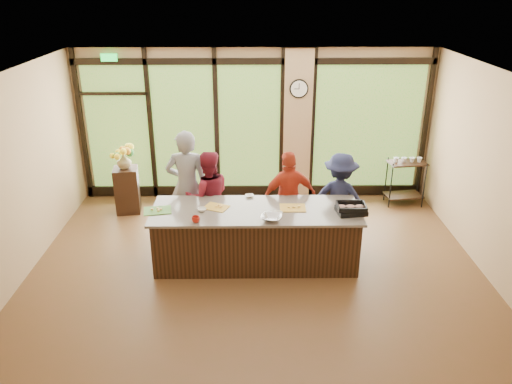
{
  "coord_description": "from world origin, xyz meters",
  "views": [
    {
      "loc": [
        -0.07,
        -6.62,
        4.17
      ],
      "look_at": [
        0.0,
        0.4,
        1.17
      ],
      "focal_mm": 35.0,
      "sensor_mm": 36.0,
      "label": 1
    }
  ],
  "objects_px": {
    "cook_right": "(340,198)",
    "roasting_pan": "(351,211)",
    "island_base": "(256,237)",
    "cook_left": "(187,186)",
    "bar_cart": "(406,176)",
    "flower_stand": "(127,190)"
  },
  "relations": [
    {
      "from": "cook_right",
      "to": "roasting_pan",
      "type": "bearing_deg",
      "value": 110.33
    },
    {
      "from": "island_base",
      "to": "cook_left",
      "type": "xyz_separation_m",
      "value": [
        -1.15,
        0.85,
        0.53
      ]
    },
    {
      "from": "island_base",
      "to": "bar_cart",
      "type": "xyz_separation_m",
      "value": [
        2.98,
        2.21,
        0.15
      ]
    },
    {
      "from": "bar_cart",
      "to": "flower_stand",
      "type": "bearing_deg",
      "value": 175.15
    },
    {
      "from": "island_base",
      "to": "bar_cart",
      "type": "relative_size",
      "value": 3.15
    },
    {
      "from": "island_base",
      "to": "roasting_pan",
      "type": "bearing_deg",
      "value": -5.44
    },
    {
      "from": "cook_left",
      "to": "roasting_pan",
      "type": "height_order",
      "value": "cook_left"
    },
    {
      "from": "cook_right",
      "to": "flower_stand",
      "type": "height_order",
      "value": "cook_right"
    },
    {
      "from": "island_base",
      "to": "cook_right",
      "type": "distance_m",
      "value": 1.64
    },
    {
      "from": "roasting_pan",
      "to": "bar_cart",
      "type": "relative_size",
      "value": 0.43
    },
    {
      "from": "flower_stand",
      "to": "cook_left",
      "type": "bearing_deg",
      "value": -48.0
    },
    {
      "from": "island_base",
      "to": "flower_stand",
      "type": "distance_m",
      "value": 3.12
    },
    {
      "from": "cook_right",
      "to": "bar_cart",
      "type": "height_order",
      "value": "cook_right"
    },
    {
      "from": "bar_cart",
      "to": "roasting_pan",
      "type": "bearing_deg",
      "value": -131.27
    },
    {
      "from": "cook_left",
      "to": "cook_right",
      "type": "bearing_deg",
      "value": 178.15
    },
    {
      "from": "cook_left",
      "to": "flower_stand",
      "type": "xyz_separation_m",
      "value": [
        -1.31,
        1.07,
        -0.52
      ]
    },
    {
      "from": "cook_left",
      "to": "roasting_pan",
      "type": "bearing_deg",
      "value": 159.61
    },
    {
      "from": "island_base",
      "to": "flower_stand",
      "type": "xyz_separation_m",
      "value": [
        -2.45,
        1.92,
        0.0
      ]
    },
    {
      "from": "cook_left",
      "to": "bar_cart",
      "type": "relative_size",
      "value": 1.97
    },
    {
      "from": "flower_stand",
      "to": "bar_cart",
      "type": "distance_m",
      "value": 5.44
    },
    {
      "from": "island_base",
      "to": "bar_cart",
      "type": "distance_m",
      "value": 3.71
    },
    {
      "from": "cook_right",
      "to": "roasting_pan",
      "type": "height_order",
      "value": "cook_right"
    }
  ]
}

